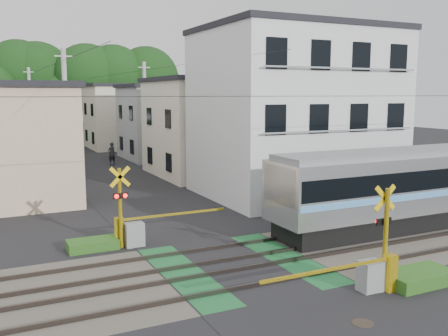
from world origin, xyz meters
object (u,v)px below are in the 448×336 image
crossing_signal_near (375,268)px  apartment_block (294,112)px  crossing_signal_far (131,228)px  pedestrian (112,154)px  manhole_cover (363,323)px

crossing_signal_near → apartment_block: (5.91, 13.15, 3.94)m
crossing_signal_far → pedestrian: crossing_signal_far is taller
apartment_block → manhole_cover: size_ratio=18.19×
pedestrian → crossing_signal_near: bearing=67.4°
crossing_signal_near → crossing_signal_far: size_ratio=1.00×
apartment_block → manhole_cover: (-7.62, -14.64, -4.64)m
crossing_signal_far → manhole_cover: bearing=-68.5°
apartment_block → pedestrian: bearing=112.7°
crossing_signal_near → manhole_cover: 2.38m
crossing_signal_near → crossing_signal_far: (-5.17, 7.31, 0.00)m
apartment_block → pedestrian: 17.76m
apartment_block → manhole_cover: bearing=-117.5°
crossing_signal_near → crossing_signal_far: 8.95m
crossing_signal_near → pedestrian: size_ratio=2.60×
crossing_signal_far → pedestrian: size_ratio=2.60×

